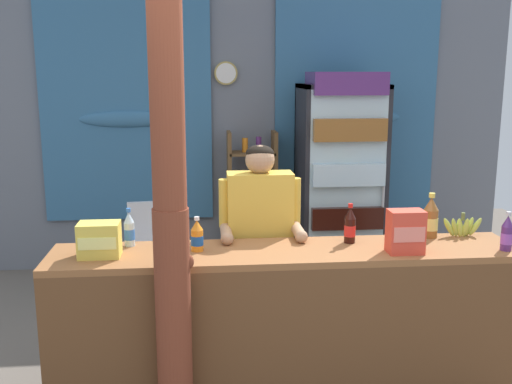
# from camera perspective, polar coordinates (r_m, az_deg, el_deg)

# --- Properties ---
(ground_plane) EXTENTS (7.85, 7.85, 0.00)m
(ground_plane) POSITION_cam_1_polar(r_m,az_deg,el_deg) (4.49, 0.73, -14.25)
(ground_plane) COLOR #665B51
(back_wall_curtained) EXTENTS (5.33, 0.22, 2.72)m
(back_wall_curtained) POSITION_cam_1_polar(r_m,az_deg,el_deg) (5.92, -1.20, 6.21)
(back_wall_curtained) COLOR slate
(back_wall_curtained) RESTS_ON ground
(stall_counter) EXTENTS (2.80, 0.52, 0.92)m
(stall_counter) POSITION_cam_1_polar(r_m,az_deg,el_deg) (3.54, 3.23, -11.70)
(stall_counter) COLOR #935B33
(stall_counter) RESTS_ON ground
(timber_post) EXTENTS (0.21, 0.19, 2.54)m
(timber_post) POSITION_cam_1_polar(r_m,az_deg,el_deg) (3.06, -8.30, -2.56)
(timber_post) COLOR brown
(timber_post) RESTS_ON ground
(drink_fridge) EXTENTS (0.77, 0.69, 1.96)m
(drink_fridge) POSITION_cam_1_polar(r_m,az_deg,el_deg) (5.56, 8.26, 2.34)
(drink_fridge) COLOR #232328
(drink_fridge) RESTS_ON ground
(bottle_shelf_rack) EXTENTS (0.48, 0.28, 1.40)m
(bottle_shelf_rack) POSITION_cam_1_polar(r_m,az_deg,el_deg) (5.75, -0.40, -0.77)
(bottle_shelf_rack) COLOR brown
(bottle_shelf_rack) RESTS_ON ground
(plastic_lawn_chair) EXTENTS (0.48, 0.48, 0.86)m
(plastic_lawn_chair) POSITION_cam_1_polar(r_m,az_deg,el_deg) (5.11, -9.93, -5.23)
(plastic_lawn_chair) COLOR silver
(plastic_lawn_chair) RESTS_ON ground
(shopkeeper) EXTENTS (0.54, 0.42, 1.50)m
(shopkeeper) POSITION_cam_1_polar(r_m,az_deg,el_deg) (3.88, 0.39, -3.55)
(shopkeeper) COLOR #28282D
(shopkeeper) RESTS_ON ground
(soda_bottle_iced_tea) EXTENTS (0.09, 0.09, 0.29)m
(soda_bottle_iced_tea) POSITION_cam_1_polar(r_m,az_deg,el_deg) (3.89, 16.60, -2.49)
(soda_bottle_iced_tea) COLOR brown
(soda_bottle_iced_tea) RESTS_ON stall_counter
(soda_bottle_water) EXTENTS (0.06, 0.06, 0.23)m
(soda_bottle_water) POSITION_cam_1_polar(r_m,az_deg,el_deg) (3.64, -12.21, -3.63)
(soda_bottle_water) COLOR silver
(soda_bottle_water) RESTS_ON stall_counter
(soda_bottle_cola) EXTENTS (0.07, 0.07, 0.25)m
(soda_bottle_cola) POSITION_cam_1_polar(r_m,az_deg,el_deg) (3.67, 9.11, -3.30)
(soda_bottle_cola) COLOR black
(soda_bottle_cola) RESTS_ON stall_counter
(soda_bottle_orange_soda) EXTENTS (0.07, 0.07, 0.21)m
(soda_bottle_orange_soda) POSITION_cam_1_polar(r_m,az_deg,el_deg) (3.48, -5.74, -4.32)
(soda_bottle_orange_soda) COLOR orange
(soda_bottle_orange_soda) RESTS_ON stall_counter
(soda_bottle_grape_soda) EXTENTS (0.07, 0.07, 0.23)m
(soda_bottle_grape_soda) POSITION_cam_1_polar(r_m,az_deg,el_deg) (3.77, 23.19, -3.77)
(soda_bottle_grape_soda) COLOR #56286B
(soda_bottle_grape_soda) RESTS_ON stall_counter
(snack_box_instant_noodle) EXTENTS (0.23, 0.16, 0.20)m
(snack_box_instant_noodle) POSITION_cam_1_polar(r_m,az_deg,el_deg) (3.47, -14.97, -4.50)
(snack_box_instant_noodle) COLOR #EAD14C
(snack_box_instant_noodle) RESTS_ON stall_counter
(snack_box_crackers) EXTENTS (0.20, 0.13, 0.25)m
(snack_box_crackers) POSITION_cam_1_polar(r_m,az_deg,el_deg) (3.52, 14.32, -3.75)
(snack_box_crackers) COLOR #E5422D
(snack_box_crackers) RESTS_ON stall_counter
(banana_bunch) EXTENTS (0.27, 0.06, 0.16)m
(banana_bunch) POSITION_cam_1_polar(r_m,az_deg,el_deg) (4.00, 19.41, -3.23)
(banana_bunch) COLOR #B7C647
(banana_bunch) RESTS_ON stall_counter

